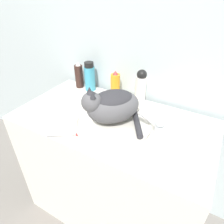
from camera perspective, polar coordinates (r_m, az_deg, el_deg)
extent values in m
cube|color=silver|center=(1.18, 8.65, 22.66)|extent=(8.00, 0.05, 2.40)
cube|color=white|center=(1.33, -0.03, -16.26)|extent=(1.04, 0.55, 0.80)
cylinder|color=white|center=(0.99, 0.32, -3.41)|extent=(0.36, 0.36, 0.03)
torus|color=white|center=(0.98, 0.32, -2.61)|extent=(0.38, 0.38, 0.02)
ellipsoid|color=#56565B|center=(0.93, 0.34, 1.60)|extent=(0.29, 0.30, 0.15)
ellipsoid|color=#2D2D33|center=(0.91, 0.35, 3.80)|extent=(0.23, 0.23, 0.07)
sphere|color=#56565B|center=(0.88, -5.84, 2.83)|extent=(0.09, 0.09, 0.09)
sphere|color=#2D2D33|center=(0.87, -5.94, 4.28)|extent=(0.05, 0.05, 0.05)
cone|color=#2D2D33|center=(0.88, -6.48, 6.29)|extent=(0.03, 0.03, 0.03)
cone|color=#2D2D33|center=(0.84, -5.54, 4.80)|extent=(0.03, 0.03, 0.03)
cylinder|color=#2D2D33|center=(0.94, 7.09, -2.84)|extent=(0.14, 0.20, 0.03)
cylinder|color=silver|center=(0.94, 13.15, -5.55)|extent=(0.04, 0.04, 0.06)
cylinder|color=silver|center=(0.91, 10.53, -1.86)|extent=(0.12, 0.04, 0.08)
sphere|color=silver|center=(0.91, 13.62, -2.63)|extent=(0.05, 0.05, 0.05)
cylinder|color=orange|center=(1.23, 0.93, 7.53)|extent=(0.06, 0.06, 0.15)
cone|color=red|center=(1.20, 0.97, 11.17)|extent=(0.03, 0.03, 0.02)
cylinder|color=#331E19|center=(1.37, -9.40, 10.02)|extent=(0.05, 0.05, 0.15)
cone|color=white|center=(1.34, -9.74, 13.41)|extent=(0.03, 0.03, 0.02)
cylinder|color=teal|center=(1.32, -6.36, 9.47)|extent=(0.07, 0.07, 0.16)
cylinder|color=black|center=(1.28, -6.62, 13.31)|extent=(0.06, 0.06, 0.03)
cylinder|color=white|center=(1.16, 8.14, 6.12)|extent=(0.06, 0.06, 0.17)
sphere|color=black|center=(1.12, 8.53, 10.52)|extent=(0.06, 0.06, 0.06)
cylinder|color=silver|center=(0.97, -14.18, -5.87)|extent=(0.13, 0.10, 0.03)
cylinder|color=red|center=(0.96, -9.69, -5.74)|extent=(0.03, 0.04, 0.03)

